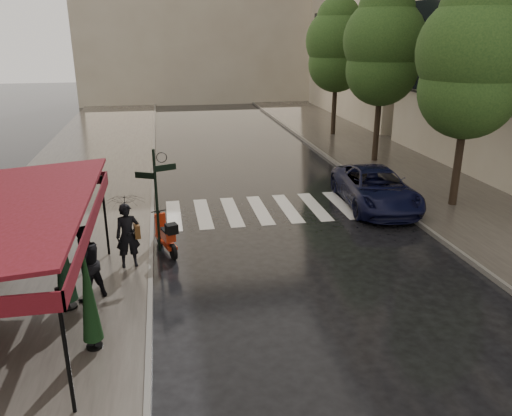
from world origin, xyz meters
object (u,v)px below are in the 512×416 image
object	(u,v)px
pedestrian_with_umbrella	(125,208)
pedestrian_terrace	(85,263)
scooter	(166,236)
parasol_back	(62,257)
parasol_front	(88,294)
parked_car	(375,188)

from	to	relation	value
pedestrian_with_umbrella	pedestrian_terrace	bearing A→B (deg)	-127.72
pedestrian_with_umbrella	scooter	size ratio (longest dim) A/B	1.52
pedestrian_with_umbrella	pedestrian_terrace	xyz separation A→B (m)	(-0.90, -1.68, -0.73)
scooter	pedestrian_terrace	bearing A→B (deg)	-143.48
parasol_back	scooter	bearing A→B (deg)	52.41
parasol_front	parasol_back	size ratio (longest dim) A/B	0.94
scooter	parasol_back	size ratio (longest dim) A/B	0.69
scooter	parasol_front	bearing A→B (deg)	-125.89
pedestrian_with_umbrella	parasol_front	world-z (taller)	pedestrian_with_umbrella
scooter	parked_car	size ratio (longest dim) A/B	0.33
parasol_front	parasol_back	xyz separation A→B (m)	(-0.76, 1.73, 0.08)
pedestrian_with_umbrella	scooter	xyz separation A→B (m)	(1.01, 0.97, -1.27)
parked_car	scooter	bearing A→B (deg)	-154.80
pedestrian_with_umbrella	parasol_front	bearing A→B (deg)	-107.78
pedestrian_terrace	parked_car	bearing A→B (deg)	169.43
pedestrian_with_umbrella	parasol_back	xyz separation A→B (m)	(-1.30, -2.03, -0.37)
parked_car	parasol_back	xyz separation A→B (m)	(-10.08, -5.85, 0.71)
parked_car	pedestrian_terrace	bearing A→B (deg)	-145.32
pedestrian_with_umbrella	parasol_back	world-z (taller)	pedestrian_with_umbrella
pedestrian_with_umbrella	parked_car	xyz separation A→B (m)	(8.78, 3.83, -1.08)
pedestrian_with_umbrella	scooter	bearing A→B (deg)	34.19
parasol_front	parked_car	bearing A→B (deg)	39.14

